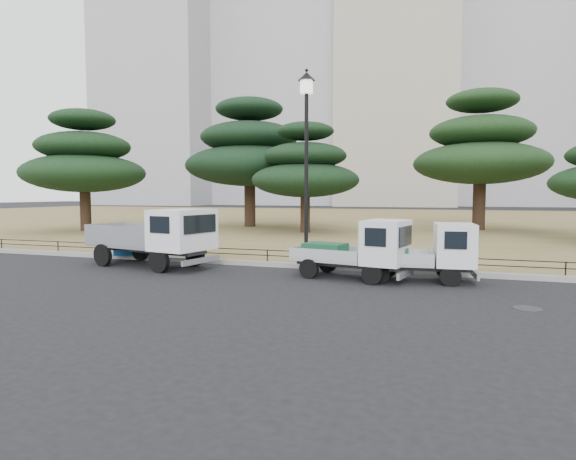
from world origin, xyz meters
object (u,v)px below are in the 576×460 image
(truck_large, at_px, (156,235))
(truck_kei_rear, at_px, (425,252))
(truck_kei_front, at_px, (359,249))
(tarp_pile, at_px, (138,244))
(street_lamp, at_px, (306,135))

(truck_large, bearing_deg, truck_kei_rear, 12.71)
(truck_large, xyz_separation_m, truck_kei_front, (6.85, -0.11, -0.23))
(truck_kei_rear, distance_m, tarp_pile, 10.74)
(truck_kei_rear, distance_m, street_lamp, 5.49)
(truck_kei_rear, bearing_deg, tarp_pile, 165.48)
(truck_kei_front, distance_m, street_lamp, 4.44)
(truck_large, bearing_deg, street_lamp, 30.47)
(truck_kei_rear, relative_size, street_lamp, 0.52)
(truck_kei_front, relative_size, street_lamp, 0.55)
(truck_kei_front, height_order, street_lamp, street_lamp)
(truck_large, relative_size, tarp_pile, 2.73)
(truck_kei_front, xyz_separation_m, tarp_pile, (-8.80, 1.77, -0.32))
(truck_kei_rear, xyz_separation_m, tarp_pile, (-10.62, 1.54, -0.28))
(street_lamp, bearing_deg, truck_kei_rear, -20.70)
(truck_kei_front, height_order, tarp_pile, truck_kei_front)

